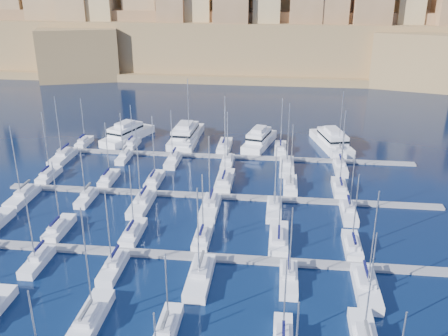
# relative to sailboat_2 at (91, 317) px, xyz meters

# --- Properties ---
(ground) EXTENTS (600.00, 600.00, 0.00)m
(ground) POSITION_rel_sailboat_2_xyz_m (11.04, 28.24, -0.76)
(ground) COLOR black
(ground) RESTS_ON ground
(pontoon_mid_near) EXTENTS (84.00, 2.00, 0.40)m
(pontoon_mid_near) POSITION_rel_sailboat_2_xyz_m (11.04, 16.24, -0.56)
(pontoon_mid_near) COLOR slate
(pontoon_mid_near) RESTS_ON ground
(pontoon_mid_far) EXTENTS (84.00, 2.00, 0.40)m
(pontoon_mid_far) POSITION_rel_sailboat_2_xyz_m (11.04, 38.24, -0.56)
(pontoon_mid_far) COLOR slate
(pontoon_mid_far) RESTS_ON ground
(pontoon_far) EXTENTS (84.00, 2.00, 0.40)m
(pontoon_far) POSITION_rel_sailboat_2_xyz_m (11.04, 60.24, -0.56)
(pontoon_far) COLOR slate
(pontoon_far) RESTS_ON ground
(sailboat_2) EXTENTS (2.93, 9.76, 15.87)m
(sailboat_2) POSITION_rel_sailboat_2_xyz_m (0.00, 0.00, 0.00)
(sailboat_2) COLOR white
(sailboat_2) RESTS_ON ground
(sailboat_3) EXTENTS (2.42, 8.06, 11.07)m
(sailboat_3) POSITION_rel_sailboat_2_xyz_m (9.92, -0.84, -0.06)
(sailboat_3) COLOR white
(sailboat_3) RESTS_ON ground
(sailboat_13) EXTENTS (2.58, 8.59, 12.81)m
(sailboat_13) POSITION_rel_sailboat_2_xyz_m (-13.61, 21.42, -0.04)
(sailboat_13) COLOR white
(sailboat_13) RESTS_ON ground
(sailboat_14) EXTENTS (2.57, 8.58, 12.69)m
(sailboat_14) POSITION_rel_sailboat_2_xyz_m (-0.88, 21.42, -0.04)
(sailboat_14) COLOR white
(sailboat_14) RESTS_ON ground
(sailboat_15) EXTENTS (2.51, 8.38, 11.81)m
(sailboat_15) POSITION_rel_sailboat_2_xyz_m (10.72, 21.32, -0.05)
(sailboat_15) COLOR white
(sailboat_15) RESTS_ON ground
(sailboat_16) EXTENTS (3.01, 10.02, 14.57)m
(sailboat_16) POSITION_rel_sailboat_2_xyz_m (22.94, 22.13, -0.01)
(sailboat_16) COLOR white
(sailboat_16) RESTS_ON ground
(sailboat_17) EXTENTS (2.52, 8.40, 12.92)m
(sailboat_17) POSITION_rel_sailboat_2_xyz_m (34.44, 21.33, -0.04)
(sailboat_17) COLOR white
(sailboat_17) RESTS_ON ground
(sailboat_19) EXTENTS (2.36, 7.88, 12.31)m
(sailboat_19) POSITION_rel_sailboat_2_xyz_m (-12.58, 11.40, -0.04)
(sailboat_19) COLOR white
(sailboat_19) RESTS_ON ground
(sailboat_20) EXTENTS (2.51, 8.38, 13.57)m
(sailboat_20) POSITION_rel_sailboat_2_xyz_m (-0.84, 11.16, -0.03)
(sailboat_20) COLOR white
(sailboat_20) RESTS_ON ground
(sailboat_21) EXTENTS (3.14, 10.48, 15.05)m
(sailboat_21) POSITION_rel_sailboat_2_xyz_m (12.08, 10.13, 0.00)
(sailboat_21) COLOR white
(sailboat_21) RESTS_ON ground
(sailboat_22) EXTENTS (2.51, 8.36, 12.37)m
(sailboat_22) POSITION_rel_sailboat_2_xyz_m (24.50, 11.16, -0.04)
(sailboat_22) COLOR white
(sailboat_22) RESTS_ON ground
(sailboat_23) EXTENTS (3.07, 10.24, 15.78)m
(sailboat_23) POSITION_rel_sailboat_2_xyz_m (34.99, 10.24, 0.00)
(sailboat_23) COLOR white
(sailboat_23) RESTS_ON ground
(sailboat_24) EXTENTS (2.47, 8.22, 14.55)m
(sailboat_24) POSITION_rel_sailboat_2_xyz_m (-25.48, 43.24, -0.02)
(sailboat_24) COLOR white
(sailboat_24) RESTS_ON ground
(sailboat_25) EXTENTS (2.40, 7.99, 12.93)m
(sailboat_25) POSITION_rel_sailboat_2_xyz_m (-12.40, 43.13, -0.04)
(sailboat_25) COLOR white
(sailboat_25) RESTS_ON ground
(sailboat_26) EXTENTS (2.58, 8.60, 14.47)m
(sailboat_26) POSITION_rel_sailboat_2_xyz_m (-2.78, 43.43, -0.02)
(sailboat_26) COLOR white
(sailboat_26) RESTS_ON ground
(sailboat_27) EXTENTS (3.23, 10.75, 16.56)m
(sailboat_27) POSITION_rel_sailboat_2_xyz_m (11.62, 44.49, 0.01)
(sailboat_27) COLOR white
(sailboat_27) RESTS_ON ground
(sailboat_28) EXTENTS (2.71, 9.04, 13.67)m
(sailboat_28) POSITION_rel_sailboat_2_xyz_m (24.93, 43.65, -0.02)
(sailboat_28) COLOR white
(sailboat_28) RESTS_ON ground
(sailboat_29) EXTENTS (2.69, 8.97, 12.68)m
(sailboat_29) POSITION_rel_sailboat_2_xyz_m (34.66, 43.61, -0.03)
(sailboat_29) COLOR white
(sailboat_29) RESTS_ON ground
(sailboat_30) EXTENTS (2.92, 9.73, 15.30)m
(sailboat_30) POSITION_rel_sailboat_2_xyz_m (-25.71, 32.49, -0.01)
(sailboat_30) COLOR white
(sailboat_30) RESTS_ON ground
(sailboat_31) EXTENTS (2.23, 7.44, 11.21)m
(sailboat_31) POSITION_rel_sailboat_2_xyz_m (-13.54, 33.62, -0.06)
(sailboat_31) COLOR white
(sailboat_31) RESTS_ON ground
(sailboat_32) EXTENTS (3.13, 10.42, 15.78)m
(sailboat_32) POSITION_rel_sailboat_2_xyz_m (-2.37, 32.15, 0.01)
(sailboat_32) COLOR white
(sailboat_32) RESTS_ON ground
(sailboat_33) EXTENTS (3.06, 10.21, 14.82)m
(sailboat_33) POSITION_rel_sailboat_2_xyz_m (10.40, 32.26, -0.00)
(sailboat_33) COLOR white
(sailboat_33) RESTS_ON ground
(sailboat_34) EXTENTS (2.69, 8.98, 13.08)m
(sailboat_34) POSITION_rel_sailboat_2_xyz_m (21.98, 32.86, -0.03)
(sailboat_34) COLOR white
(sailboat_34) RESTS_ON ground
(sailboat_35) EXTENTS (2.57, 8.57, 12.15)m
(sailboat_35) POSITION_rel_sailboat_2_xyz_m (35.23, 33.06, -0.04)
(sailboat_35) COLOR white
(sailboat_35) RESTS_ON ground
(sailboat_36) EXTENTS (2.26, 7.52, 12.06)m
(sailboat_36) POSITION_rel_sailboat_2_xyz_m (-26.19, 64.90, -0.05)
(sailboat_36) COLOR white
(sailboat_36) RESTS_ON ground
(sailboat_37) EXTENTS (2.36, 7.86, 10.78)m
(sailboat_37) POSITION_rel_sailboat_2_xyz_m (-13.84, 65.07, -0.06)
(sailboat_37) COLOR white
(sailboat_37) RESTS_ON ground
(sailboat_38) EXTENTS (3.07, 10.23, 17.23)m
(sailboat_38) POSITION_rel_sailboat_2_xyz_m (0.17, 66.23, 0.01)
(sailboat_38) COLOR white
(sailboat_38) RESTS_ON ground
(sailboat_39) EXTENTS (2.97, 9.91, 13.40)m
(sailboat_39) POSITION_rel_sailboat_2_xyz_m (9.10, 66.07, -0.02)
(sailboat_39) COLOR white
(sailboat_39) RESTS_ON ground
(sailboat_40) EXTENTS (2.73, 9.11, 13.28)m
(sailboat_40) POSITION_rel_sailboat_2_xyz_m (22.73, 65.68, -0.03)
(sailboat_40) COLOR white
(sailboat_40) RESTS_ON ground
(sailboat_41) EXTENTS (2.79, 9.32, 15.30)m
(sailboat_41) POSITION_rel_sailboat_2_xyz_m (36.54, 65.78, -0.01)
(sailboat_41) COLOR white
(sailboat_41) RESTS_ON ground
(sailboat_42) EXTENTS (3.16, 10.54, 15.44)m
(sailboat_42) POSITION_rel_sailboat_2_xyz_m (-27.01, 54.10, 0.00)
(sailboat_42) COLOR white
(sailboat_42) RESTS_ON ground
(sailboat_43) EXTENTS (2.17, 7.24, 11.62)m
(sailboat_43) POSITION_rel_sailboat_2_xyz_m (-13.05, 55.72, -0.05)
(sailboat_43) COLOR white
(sailboat_43) RESTS_ON ground
(sailboat_44) EXTENTS (2.61, 8.69, 12.90)m
(sailboat_44) POSITION_rel_sailboat_2_xyz_m (-1.35, 55.01, -0.03)
(sailboat_44) COLOR white
(sailboat_44) RESTS_ON ground
(sailboat_45) EXTENTS (2.49, 8.31, 12.83)m
(sailboat_45) POSITION_rel_sailboat_2_xyz_m (11.04, 55.19, -0.04)
(sailboat_45) COLOR white
(sailboat_45) RESTS_ON ground
(sailboat_46) EXTENTS (3.06, 10.20, 15.44)m
(sailboat_46) POSITION_rel_sailboat_2_xyz_m (24.25, 54.26, 0.00)
(sailboat_46) COLOR white
(sailboat_46) RESTS_ON ground
(sailboat_47) EXTENTS (2.62, 8.73, 14.02)m
(sailboat_47) POSITION_rel_sailboat_2_xyz_m (35.90, 54.98, -0.02)
(sailboat_47) COLOR white
(sailboat_47) RESTS_ON ground
(motor_yacht_a) EXTENTS (10.57, 17.83, 5.25)m
(motor_yacht_a) POSITION_rel_sailboat_2_xyz_m (-16.64, 69.97, 0.96)
(motor_yacht_a) COLOR white
(motor_yacht_a) RESTS_ON ground
(motor_yacht_b) EXTENTS (6.53, 19.31, 5.25)m
(motor_yacht_b) POSITION_rel_sailboat_2_xyz_m (-1.45, 70.91, 0.96)
(motor_yacht_b) COLOR white
(motor_yacht_b) RESTS_ON ground
(motor_yacht_c) EXTENTS (8.31, 16.39, 5.25)m
(motor_yacht_c) POSITION_rel_sailboat_2_xyz_m (17.41, 69.30, 0.96)
(motor_yacht_c) COLOR white
(motor_yacht_c) RESTS_ON ground
(motor_yacht_d) EXTENTS (9.91, 19.00, 5.25)m
(motor_yacht_d) POSITION_rel_sailboat_2_xyz_m (35.22, 70.49, 0.96)
(motor_yacht_d) COLOR white
(motor_yacht_d) RESTS_ON ground
(fortified_city) EXTENTS (460.00, 108.95, 59.52)m
(fortified_city) POSITION_rel_sailboat_2_xyz_m (10.85, 183.50, 13.98)
(fortified_city) COLOR brown
(fortified_city) RESTS_ON ground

